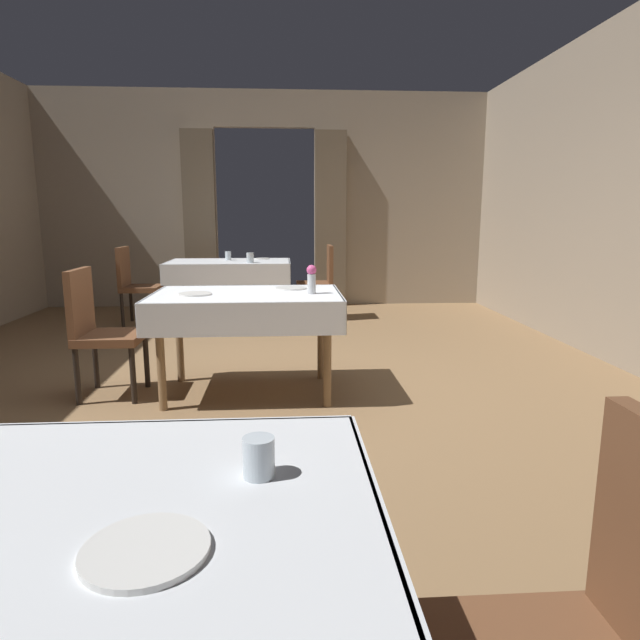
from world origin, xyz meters
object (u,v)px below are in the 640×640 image
object	(u,v)px
dining_table_far	(229,268)
plate_mid_b	(291,288)
dining_table_mid	(247,305)
plate_far_b	(262,259)
chair_far_left	(134,282)
glass_near_c	(259,457)
flower_vase_mid	(312,278)
plate_mid_c	(195,294)
chair_mid_left	(99,327)
glass_far_c	(250,258)
chair_far_right	(321,278)
plate_near_d	(146,550)
dining_table_near	(0,570)
glass_far_a	(228,256)

from	to	relation	value
dining_table_far	plate_mid_b	distance (m)	2.71
dining_table_mid	plate_far_b	distance (m)	3.09
chair_far_left	glass_near_c	world-z (taller)	chair_far_left
dining_table_mid	dining_table_far	distance (m)	2.84
dining_table_mid	flower_vase_mid	size ratio (longest dim) A/B	6.60
plate_mid_b	plate_mid_c	world-z (taller)	same
chair_mid_left	glass_far_c	xyz separation A→B (m)	(0.93, 2.53, 0.29)
chair_far_left	flower_vase_mid	bearing A→B (deg)	-54.39
chair_mid_left	glass_far_c	size ratio (longest dim) A/B	7.82
dining_table_mid	chair_far_left	xyz separation A→B (m)	(-1.53, 2.72, -0.14)
chair_far_right	plate_near_d	world-z (taller)	chair_far_right
dining_table_far	plate_mid_b	bearing A→B (deg)	-74.58
plate_mid_c	plate_far_b	bearing A→B (deg)	83.68
plate_mid_b	plate_mid_c	distance (m)	0.73
flower_vase_mid	plate_mid_c	distance (m)	0.83
chair_far_left	glass_near_c	size ratio (longest dim) A/B	10.59
chair_far_left	chair_far_right	xyz separation A→B (m)	(2.25, 0.20, 0.00)
chair_far_left	dining_table_near	bearing A→B (deg)	-77.47
dining_table_near	dining_table_mid	size ratio (longest dim) A/B	1.08
dining_table_far	flower_vase_mid	world-z (taller)	flower_vase_mid
dining_table_far	plate_mid_b	xyz separation A→B (m)	(0.72, -2.61, 0.09)
glass_far_c	flower_vase_mid	bearing A→B (deg)	-77.17
dining_table_mid	glass_near_c	bearing A→B (deg)	-85.63
dining_table_mid	chair_far_left	bearing A→B (deg)	119.32
chair_mid_left	glass_far_a	size ratio (longest dim) A/B	8.39
glass_near_c	glass_far_c	world-z (taller)	glass_far_c
dining_table_near	plate_mid_b	distance (m)	3.23
glass_near_c	plate_mid_b	world-z (taller)	glass_near_c
flower_vase_mid	plate_far_b	world-z (taller)	flower_vase_mid
dining_table_far	plate_mid_c	size ratio (longest dim) A/B	6.43
dining_table_near	chair_far_left	world-z (taller)	chair_far_left
plate_mid_b	dining_table_far	bearing A→B (deg)	105.42
chair_far_left	plate_mid_b	xyz separation A→B (m)	(1.85, -2.51, 0.24)
dining_table_near	dining_table_mid	distance (m)	2.98
chair_far_left	glass_far_a	world-z (taller)	chair_far_left
chair_mid_left	plate_near_d	world-z (taller)	chair_mid_left
dining_table_far	plate_mid_c	distance (m)	2.88
dining_table_far	plate_near_d	xyz separation A→B (m)	(0.44, -5.90, 0.09)
plate_near_d	chair_far_left	bearing A→B (deg)	105.10
glass_far_c	glass_far_a	bearing A→B (deg)	127.33
flower_vase_mid	plate_mid_c	world-z (taller)	flower_vase_mid
chair_far_right	plate_near_d	xyz separation A→B (m)	(-0.69, -6.01, 0.24)
glass_near_c	flower_vase_mid	xyz separation A→B (m)	(0.25, 2.76, 0.07)
glass_far_a	glass_far_c	bearing A→B (deg)	-52.67
dining_table_near	glass_far_c	bearing A→B (deg)	88.60
plate_mid_b	chair_far_left	bearing A→B (deg)	126.30
dining_table_near	flower_vase_mid	xyz separation A→B (m)	(0.73, 2.91, 0.21)
glass_far_c	dining_table_mid	bearing A→B (deg)	-87.13
flower_vase_mid	plate_mid_b	xyz separation A→B (m)	(-0.15, 0.27, -0.10)
chair_far_right	plate_mid_c	world-z (taller)	chair_far_right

